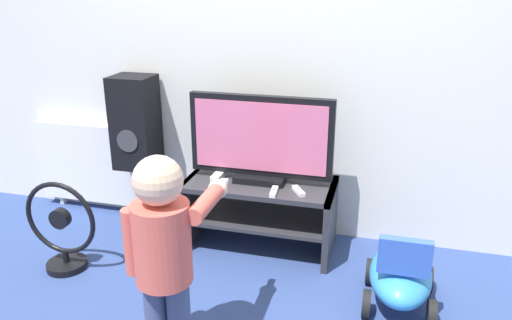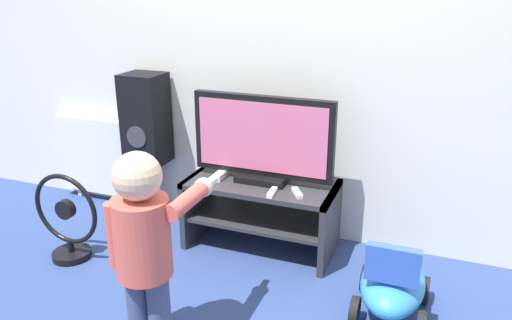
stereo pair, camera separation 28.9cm
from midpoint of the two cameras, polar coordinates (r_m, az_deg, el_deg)
name	(u,v)px [view 1 (the left image)]	position (r m, az deg, el deg)	size (l,w,h in m)	color
ground_plane	(250,263)	(3.04, -3.45, -11.79)	(16.00, 16.00, 0.00)	navy
wall_back	(273,32)	(3.11, -0.79, 14.43)	(10.00, 0.06, 2.60)	silver
tv_stand	(260,204)	(3.09, -2.25, -5.13)	(0.91, 0.45, 0.44)	#2D2D33
television	(261,140)	(2.96, -2.24, 2.25)	(0.87, 0.20, 0.53)	black
game_console	(219,175)	(3.09, -6.94, -1.82)	(0.05, 0.18, 0.04)	white
remote_primary	(299,191)	(2.87, 2.02, -3.62)	(0.10, 0.13, 0.03)	white
remote_secondary	(274,192)	(2.86, -0.83, -3.70)	(0.04, 0.13, 0.03)	white
child	(164,243)	(2.17, -14.27, -9.32)	(0.36, 0.53, 0.95)	#3F4C72
speaker_tower	(136,127)	(3.42, -15.96, 3.62)	(0.26, 0.25, 1.02)	black
floor_fan	(62,231)	(3.14, -23.82, -7.47)	(0.45, 0.23, 0.55)	black
ride_on_toy	(400,275)	(2.68, 13.19, -12.74)	(0.35, 0.55, 0.46)	#338CD1
radiator	(93,163)	(3.83, -20.25, -0.39)	(0.83, 0.08, 0.64)	white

